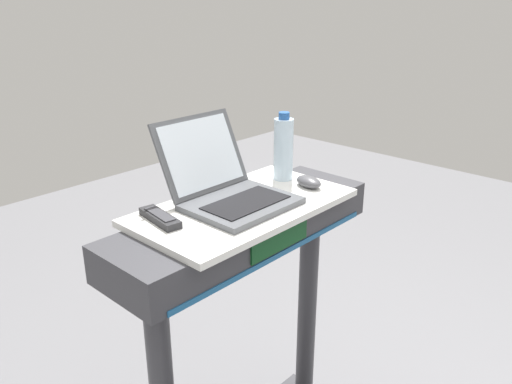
% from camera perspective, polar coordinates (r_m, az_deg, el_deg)
% --- Properties ---
extents(desk_board, '(0.67, 0.37, 0.02)m').
position_cam_1_polar(desk_board, '(1.53, -1.37, -1.64)').
color(desk_board, white).
rests_on(desk_board, treadmill_base).
extents(laptop, '(0.30, 0.34, 0.24)m').
position_cam_1_polar(laptop, '(1.53, -3.10, 0.58)').
color(laptop, '#515459').
rests_on(laptop, desk_board).
extents(computer_mouse, '(0.08, 0.11, 0.03)m').
position_cam_1_polar(computer_mouse, '(1.67, 5.85, 1.14)').
color(computer_mouse, '#4C4C51').
rests_on(computer_mouse, desk_board).
extents(water_bottle, '(0.06, 0.06, 0.23)m').
position_cam_1_polar(water_bottle, '(1.71, 3.05, 4.84)').
color(water_bottle, silver).
rests_on(water_bottle, desk_board).
extents(tv_remote, '(0.07, 0.17, 0.02)m').
position_cam_1_polar(tv_remote, '(1.43, -10.55, -2.79)').
color(tv_remote, '#232326').
rests_on(tv_remote, desk_board).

